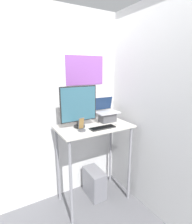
# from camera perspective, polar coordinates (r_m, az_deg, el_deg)

# --- Properties ---
(ground_plane) EXTENTS (12.00, 12.00, 0.00)m
(ground_plane) POSITION_cam_1_polar(r_m,az_deg,el_deg) (2.65, 2.80, -29.70)
(ground_plane) COLOR slate
(wall_back) EXTENTS (6.00, 0.06, 2.60)m
(wall_back) POSITION_cam_1_polar(r_m,az_deg,el_deg) (2.54, -4.74, 1.90)
(wall_back) COLOR silver
(wall_back) RESTS_ON ground_plane
(wall_side_right) EXTENTS (0.05, 6.00, 2.60)m
(wall_side_right) POSITION_cam_1_polar(r_m,az_deg,el_deg) (2.34, 14.97, 0.39)
(wall_side_right) COLOR silver
(wall_side_right) RESTS_ON ground_plane
(desk) EXTENTS (0.96, 0.56, 1.11)m
(desk) POSITION_cam_1_polar(r_m,az_deg,el_deg) (2.34, -0.68, -9.06)
(desk) COLOR beige
(desk) RESTS_ON ground_plane
(laptop) EXTENTS (0.32, 0.25, 0.34)m
(laptop) POSITION_cam_1_polar(r_m,az_deg,el_deg) (2.44, 3.53, -0.84)
(laptop) COLOR #4C4C51
(laptop) RESTS_ON desk
(monitor) EXTENTS (0.48, 0.14, 0.52)m
(monitor) POSITION_cam_1_polar(r_m,az_deg,el_deg) (2.16, -5.64, 1.65)
(monitor) COLOR black
(monitor) RESTS_ON desk
(keyboard) EXTENTS (0.33, 0.12, 0.02)m
(keyboard) POSITION_cam_1_polar(r_m,az_deg,el_deg) (2.18, 2.17, -5.12)
(keyboard) COLOR black
(keyboard) RESTS_ON desk
(mouse) EXTENTS (0.04, 0.07, 0.03)m
(mouse) POSITION_cam_1_polar(r_m,az_deg,el_deg) (2.32, 7.00, -3.87)
(mouse) COLOR white
(mouse) RESTS_ON desk
(cell_phone) EXTENTS (0.09, 0.09, 0.16)m
(cell_phone) POSITION_cam_1_polar(r_m,az_deg,el_deg) (2.08, -4.70, -5.15)
(cell_phone) COLOR #4C4C51
(cell_phone) RESTS_ON desk
(computer_tower) EXTENTS (0.21, 0.38, 0.41)m
(computer_tower) POSITION_cam_1_polar(r_m,az_deg,el_deg) (2.76, -0.54, -22.10)
(computer_tower) COLOR gray
(computer_tower) RESTS_ON ground_plane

